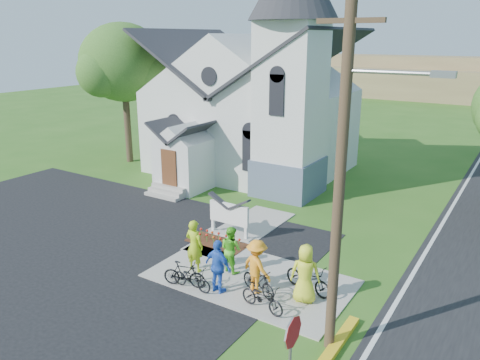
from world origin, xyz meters
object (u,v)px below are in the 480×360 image
Objects in this scene: cyclist_3 at (257,266)px; cyclist_0 at (194,246)px; cyclist_4 at (305,274)px; utility_pole at (344,159)px; cyclist_2 at (218,267)px; bike_2 at (262,298)px; bike_1 at (184,274)px; cyclist_1 at (231,249)px; stop_sign at (292,344)px; church_sign at (229,214)px; bike_0 at (192,278)px; bike_3 at (258,281)px; bike_4 at (308,278)px.

cyclist_0 is at bearing 16.21° from cyclist_3.
utility_pole is at bearing 113.72° from cyclist_4.
cyclist_2 is 1.86m from bike_2.
utility_pole reaches higher than bike_1.
utility_pole is 6.87m from cyclist_1.
stop_sign is at bearing -134.60° from bike_1.
cyclist_0 is 1.78m from cyclist_2.
utility_pole is (6.56, -4.70, 4.38)m from church_sign.
bike_1 is 0.94× the size of bike_2.
cyclist_2 is at bearing 121.51° from cyclist_1.
cyclist_3 is 1.63m from cyclist_4.
cyclist_1 is at bearing 63.21° from bike_2.
utility_pole is at bearing -91.99° from bike_2.
church_sign is 1.18× the size of cyclist_3.
cyclist_3 is (1.54, -0.78, 0.08)m from cyclist_1.
bike_0 is 2.26m from bike_3.
bike_3 is at bearing 158.90° from cyclist_3.
bike_4 is at bearing -77.78° from bike_1.
church_sign reaches higher than bike_1.
cyclist_1 is 3.01m from bike_4.
bike_0 is at bearing 134.38° from bike_4.
cyclist_1 is 0.87× the size of cyclist_4.
bike_3 is at bearing 47.07° from bike_2.
bike_4 is (1.44, 0.96, -0.45)m from cyclist_3.
bike_3 is (-3.14, 3.92, -1.26)m from stop_sign.
church_sign is 1.44× the size of bike_1.
bike_0 is 0.90× the size of cyclist_1.
bike_0 is at bearing 91.67° from cyclist_1.
cyclist_2 is 1.15× the size of bike_2.
bike_4 reaches higher than bike_0.
cyclist_2 is (2.29, -4.06, -0.04)m from church_sign.
bike_4 is at bearing -26.70° from church_sign.
bike_3 is (0.14, -0.11, -0.46)m from cyclist_3.
utility_pole reaches higher than stop_sign.
cyclist_0 is 1.07× the size of bike_4.
bike_2 is (4.08, -4.22, -0.55)m from church_sign.
cyclist_4 reaches higher than bike_4.
stop_sign is 4.29m from bike_2.
bike_0 is 2.65m from bike_2.
bike_0 is at bearing 102.89° from bike_2.
cyclist_0 is 1.28× the size of bike_1.
utility_pole is 5.89m from bike_3.
cyclist_1 is 1.54m from cyclist_2.
bike_2 is 1.95m from bike_4.
stop_sign is at bearing -88.51° from utility_pole.
church_sign is 9.97m from stop_sign.
cyclist_2 reaches higher than bike_0.
cyclist_4 is (0.88, 1.19, 0.56)m from bike_2.
utility_pole is 6.19× the size of bike_2.
bike_2 is 0.88× the size of bike_4.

